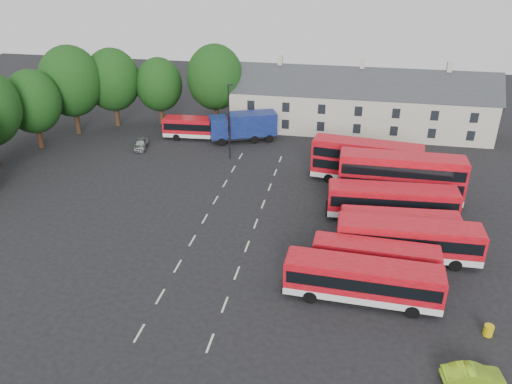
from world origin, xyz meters
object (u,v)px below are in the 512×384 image
at_px(box_truck, 244,126).
at_px(lamppost, 229,120).
at_px(lime_car, 473,376).
at_px(silver_car, 141,144).
at_px(bus_dd_south, 401,175).
at_px(grit_bin, 488,330).
at_px(bus_row_a, 363,279).

height_order(box_truck, lamppost, lamppost).
bearing_deg(lime_car, silver_car, 37.22).
bearing_deg(bus_dd_south, grit_bin, -75.72).
bearing_deg(lamppost, silver_car, 174.70).
bearing_deg(grit_bin, bus_row_a, 165.75).
xyz_separation_m(bus_row_a, bus_dd_south, (3.65, 16.89, 0.95)).
xyz_separation_m(silver_car, lime_car, (34.61, -32.40, -0.01)).
height_order(silver_car, lime_car, silver_car).
xyz_separation_m(box_truck, lamppost, (-0.41, -6.28, 2.80)).
distance_m(grit_bin, lamppost, 36.45).
distance_m(silver_car, lamppost, 12.88).
xyz_separation_m(lime_car, grit_bin, (1.85, 4.58, -0.21)).
xyz_separation_m(bus_row_a, silver_car, (-27.96, 25.67, -1.30)).
distance_m(box_truck, lime_car, 43.62).
xyz_separation_m(bus_dd_south, lamppost, (-19.53, 7.66, 2.08)).
xyz_separation_m(bus_dd_south, silver_car, (-31.61, 8.78, -2.25)).
height_order(grit_bin, lamppost, lamppost).
bearing_deg(bus_dd_south, lime_car, -82.78).
distance_m(bus_dd_south, silver_car, 32.88).
bearing_deg(grit_bin, lime_car, -112.03).
distance_m(lime_car, lamppost, 38.80).
xyz_separation_m(box_truck, silver_car, (-12.49, -5.16, -1.53)).
distance_m(bus_row_a, lime_car, 9.56).
bearing_deg(box_truck, silver_car, -179.89).
bearing_deg(silver_car, bus_row_a, -55.91).
height_order(bus_dd_south, silver_car, bus_dd_south).
height_order(bus_dd_south, lime_car, bus_dd_south).
xyz_separation_m(bus_row_a, grit_bin, (8.50, -2.16, -1.52)).
xyz_separation_m(bus_row_a, lamppost, (-15.88, 24.55, 3.03)).
distance_m(silver_car, grit_bin, 45.87).
height_order(box_truck, grit_bin, box_truck).
xyz_separation_m(grit_bin, lamppost, (-24.38, 26.70, 4.55)).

